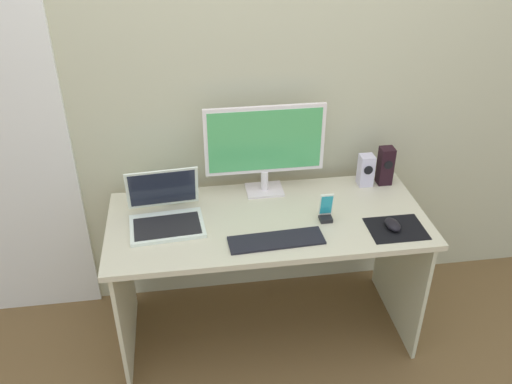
{
  "coord_description": "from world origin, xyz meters",
  "views": [
    {
      "loc": [
        -0.35,
        -2.03,
        2.11
      ],
      "look_at": [
        -0.06,
        -0.02,
        0.87
      ],
      "focal_mm": 37.98,
      "sensor_mm": 36.0,
      "label": 1
    }
  ],
  "objects": [
    {
      "name": "ground_plane",
      "position": [
        0.0,
        0.0,
        0.0
      ],
      "size": [
        8.0,
        8.0,
        0.0
      ],
      "primitive_type": "plane",
      "color": "brown"
    },
    {
      "name": "wall_back",
      "position": [
        0.0,
        0.4,
        1.25
      ],
      "size": [
        6.0,
        0.04,
        2.5
      ],
      "primitive_type": "cube",
      "color": "#BDBD9D",
      "rests_on": "ground_plane"
    },
    {
      "name": "desk",
      "position": [
        0.0,
        0.0,
        0.57
      ],
      "size": [
        1.46,
        0.64,
        0.71
      ],
      "color": "beige",
      "rests_on": "ground_plane"
    },
    {
      "name": "monitor",
      "position": [
        0.02,
        0.24,
        0.97
      ],
      "size": [
        0.57,
        0.14,
        0.45
      ],
      "color": "white",
      "rests_on": "desk"
    },
    {
      "name": "speaker_right",
      "position": [
        0.63,
        0.23,
        0.81
      ],
      "size": [
        0.07,
        0.07,
        0.2
      ],
      "color": "black",
      "rests_on": "desk"
    },
    {
      "name": "speaker_near_monitor",
      "position": [
        0.53,
        0.23,
        0.79
      ],
      "size": [
        0.07,
        0.07,
        0.16
      ],
      "color": "silver",
      "rests_on": "desk"
    },
    {
      "name": "laptop",
      "position": [
        -0.46,
        0.03,
        0.76
      ],
      "size": [
        0.35,
        0.31,
        0.23
      ],
      "color": "white",
      "rests_on": "desk"
    },
    {
      "name": "fishbowl",
      "position": [
        -0.43,
        0.24,
        0.78
      ],
      "size": [
        0.15,
        0.15,
        0.15
      ],
      "primitive_type": "sphere",
      "color": "silver",
      "rests_on": "desk"
    },
    {
      "name": "keyboard_external",
      "position": [
        0.01,
        -0.18,
        0.72
      ],
      "size": [
        0.42,
        0.14,
        0.01
      ],
      "primitive_type": "cube",
      "rotation": [
        0.0,
        0.0,
        0.05
      ],
      "color": "black",
      "rests_on": "desk"
    },
    {
      "name": "mousepad",
      "position": [
        0.55,
        -0.17,
        0.71
      ],
      "size": [
        0.25,
        0.2,
        0.0
      ],
      "primitive_type": "cube",
      "color": "black",
      "rests_on": "desk"
    },
    {
      "name": "mouse",
      "position": [
        0.54,
        -0.16,
        0.73
      ],
      "size": [
        0.07,
        0.11,
        0.04
      ],
      "primitive_type": "ellipsoid",
      "rotation": [
        0.0,
        0.0,
        0.11
      ],
      "color": "black",
      "rests_on": "mousepad"
    },
    {
      "name": "phone_in_dock",
      "position": [
        0.26,
        -0.05,
        0.76
      ],
      "size": [
        0.06,
        0.05,
        0.14
      ],
      "color": "black",
      "rests_on": "desk"
    }
  ]
}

